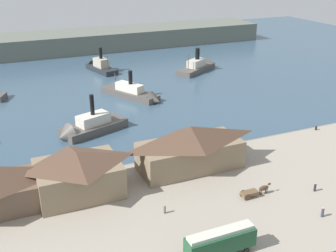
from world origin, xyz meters
TOP-DOWN VIEW (x-y plane):
  - ground_plane at (0.00, 0.00)m, footprint 320.00×320.00m
  - quay_promenade at (0.00, -22.00)m, footprint 110.00×36.00m
  - seawall_edge at (0.00, -3.60)m, footprint 110.00×0.80m
  - ferry_shed_east_terminal at (-22.02, -10.43)m, footprint 14.32×11.02m
  - ferry_shed_west_terminal at (-0.34, -9.86)m, footprint 20.12×9.05m
  - street_tram at (-7.77, -34.22)m, footprint 10.13×2.69m
  - horse_cart at (5.35, -23.48)m, footprint 5.84×1.57m
  - pedestrian_near_cart at (11.69, -32.90)m, footprint 0.43×0.43m
  - pedestrian_walking_west at (15.98, -26.41)m, footprint 0.40×0.40m
  - pedestrian_standing_center at (-10.85, -22.00)m, footprint 0.38×0.38m
  - mooring_post_east at (35.41, -5.08)m, footprint 0.44×0.44m
  - ferry_outer_harbor at (-14.32, 17.24)m, footprint 18.45×11.63m
  - ferry_mid_harbor at (5.07, 37.33)m, footprint 14.42×21.22m
  - ferry_departing_north at (37.31, 58.17)m, footprint 19.83×15.20m
  - ferry_moored_west at (3.37, 72.14)m, footprint 8.71×17.15m
  - far_headland at (0.00, 110.00)m, footprint 180.00×24.00m

SIDE VIEW (x-z plane):
  - ground_plane at x=0.00m, z-range 0.00..0.00m
  - seawall_edge at x=0.00m, z-range 0.00..1.00m
  - quay_promenade at x=0.00m, z-range 0.00..1.20m
  - ferry_mid_harbor at x=5.07m, z-range -3.38..6.18m
  - ferry_outer_harbor at x=-14.32m, z-range -4.15..7.10m
  - ferry_departing_north at x=37.31m, z-range -3.57..6.58m
  - ferry_moored_west at x=3.37m, z-range -3.46..6.73m
  - mooring_post_east at x=35.41m, z-range 1.20..2.10m
  - pedestrian_standing_center at x=-10.85m, z-range 1.13..2.67m
  - pedestrian_walking_west at x=15.98m, z-range 1.13..2.75m
  - pedestrian_near_cart at x=11.69m, z-range 1.12..2.85m
  - horse_cart at x=5.35m, z-range 1.19..3.06m
  - street_tram at x=-7.77m, z-range 1.56..5.61m
  - far_headland at x=0.00m, z-range 0.00..8.00m
  - ferry_shed_east_terminal at x=-22.02m, z-range 1.25..9.10m
  - ferry_shed_west_terminal at x=-0.34m, z-range 1.27..10.00m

